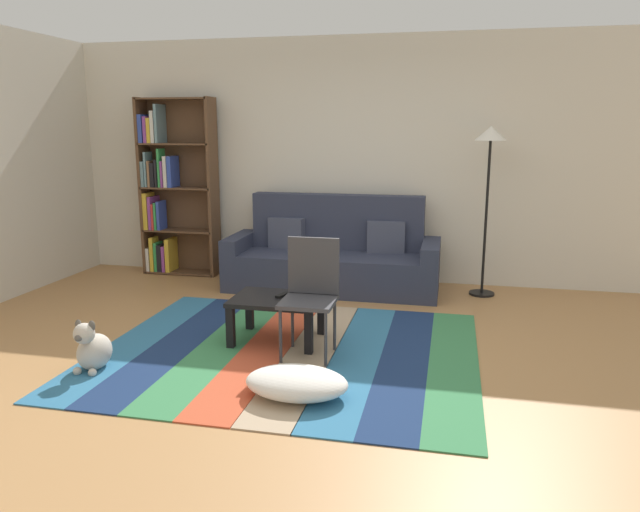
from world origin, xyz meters
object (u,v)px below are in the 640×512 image
at_px(pouf, 297,383).
at_px(folding_chair, 311,287).
at_px(tv_remote, 282,295).
at_px(coffee_table, 277,305).
at_px(standing_lamp, 490,155).
at_px(dog, 93,349).
at_px(couch, 333,258).
at_px(bookshelf, 170,190).

relative_size(pouf, folding_chair, 0.75).
bearing_deg(tv_remote, folding_chair, -20.36).
relative_size(coffee_table, pouf, 1.06).
bearing_deg(pouf, folding_chair, 96.46).
height_order(coffee_table, standing_lamp, standing_lamp).
bearing_deg(tv_remote, coffee_table, -113.25).
distance_m(coffee_table, dog, 1.43).
bearing_deg(couch, pouf, -83.82).
bearing_deg(coffee_table, folding_chair, -31.29).
distance_m(standing_lamp, tv_remote, 2.65).
bearing_deg(tv_remote, pouf, -50.74).
relative_size(tv_remote, folding_chair, 0.17).
bearing_deg(couch, coffee_table, -94.02).
height_order(bookshelf, folding_chair, bookshelf).
height_order(bookshelf, tv_remote, bookshelf).
height_order(pouf, standing_lamp, standing_lamp).
distance_m(standing_lamp, folding_chair, 2.60).
bearing_deg(folding_chair, couch, 125.89).
bearing_deg(pouf, standing_lamp, 65.31).
height_order(couch, dog, couch).
relative_size(bookshelf, coffee_table, 2.87).
distance_m(dog, standing_lamp, 4.09).
xyz_separation_m(coffee_table, folding_chair, (0.33, -0.20, 0.22)).
xyz_separation_m(bookshelf, standing_lamp, (3.59, -0.21, 0.45)).
height_order(couch, folding_chair, couch).
relative_size(dog, standing_lamp, 0.23).
relative_size(couch, standing_lamp, 1.30).
xyz_separation_m(bookshelf, pouf, (2.31, -3.00, -0.89)).
relative_size(bookshelf, pouf, 3.04).
relative_size(coffee_table, tv_remote, 4.77).
distance_m(couch, tv_remote, 1.70).
bearing_deg(folding_chair, pouf, -53.72).
relative_size(coffee_table, dog, 1.80).
distance_m(couch, dog, 2.88).
relative_size(couch, bookshelf, 1.10).
height_order(couch, bookshelf, bookshelf).
xyz_separation_m(coffee_table, tv_remote, (0.03, 0.04, 0.07)).
xyz_separation_m(bookshelf, folding_chair, (2.22, -2.22, -0.46)).
bearing_deg(coffee_table, pouf, -66.91).
relative_size(couch, coffee_table, 3.16).
height_order(couch, coffee_table, couch).
bearing_deg(tv_remote, standing_lamp, 65.47).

